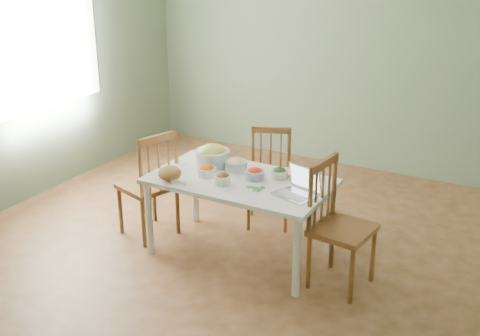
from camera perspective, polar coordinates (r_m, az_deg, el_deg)
The scene contains 19 objects.
floor at distance 5.39m, azimuth 0.04°, elevation -7.80°, with size 5.00×5.00×0.00m, color #4E3014.
wall_back at distance 7.12m, azimuth 10.01°, elevation 10.69°, with size 5.00×0.00×2.70m, color slate.
wall_left at distance 6.44m, azimuth -20.05°, elevation 8.63°, with size 0.00×5.00×2.70m, color slate.
window_left at distance 6.59m, azimuth -18.15°, elevation 10.47°, with size 0.04×1.60×1.20m, color white.
dining_table at distance 5.18m, azimuth 0.00°, elevation -4.66°, with size 1.50×0.84×0.70m, color white, non-canonical shape.
chair_far at distance 5.69m, azimuth 2.73°, elevation -1.06°, with size 0.41×0.39×0.92m, color brown, non-canonical shape.
chair_left at distance 5.54m, azimuth -8.70°, elevation -1.42°, with size 0.45×0.42×1.01m, color brown, non-canonical shape.
chair_right at distance 4.74m, azimuth 9.69°, elevation -5.47°, with size 0.45×0.43×1.02m, color brown, non-canonical shape.
bread_boule at distance 5.03m, azimuth -6.62°, elevation -0.49°, with size 0.19×0.19×0.13m, color #A27840.
butter_stick at distance 4.96m, azimuth -5.83°, elevation -1.34°, with size 0.12×0.03×0.03m, color white.
bowl_squash at distance 5.33m, azimuth -2.61°, elevation 1.23°, with size 0.31×0.31×0.18m, color tan, non-canonical shape.
bowl_carrot at distance 5.11m, azimuth -3.15°, elevation -0.23°, with size 0.16×0.16×0.09m, color #E05A00, non-canonical shape.
bowl_onion at distance 5.22m, azimuth -0.39°, elevation 0.37°, with size 0.19×0.19×0.11m, color white, non-canonical shape.
bowl_mushroom at distance 4.93m, azimuth -1.68°, elevation -1.01°, with size 0.14×0.14×0.09m, color black, non-canonical shape.
bowl_redpep at distance 5.03m, azimuth 1.40°, elevation -0.55°, with size 0.16×0.16×0.09m, color red, non-canonical shape.
bowl_broccoli at distance 5.06m, azimuth 3.72°, elevation -0.46°, with size 0.14×0.14×0.09m, color black, non-canonical shape.
flatbread at distance 5.18m, azimuth 4.49°, elevation -0.39°, with size 0.19×0.19×0.02m, color #E8CA81.
basil_bunch at distance 4.86m, azimuth 1.41°, elevation -1.82°, with size 0.18×0.18×0.02m, color #256C2A, non-canonical shape.
laptop at distance 4.70m, azimuth 5.14°, elevation -1.43°, with size 0.31×0.26×0.22m, color silver, non-canonical shape.
Camera 1 is at (2.28, -4.12, 2.62)m, focal length 45.34 mm.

